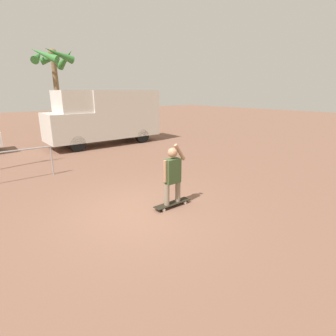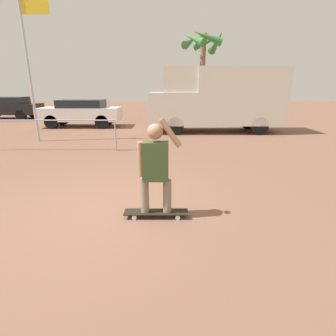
% 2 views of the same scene
% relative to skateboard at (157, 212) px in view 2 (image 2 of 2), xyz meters
% --- Properties ---
extents(ground_plane, '(80.00, 80.00, 0.00)m').
position_rel_skateboard_xyz_m(ground_plane, '(-0.85, 0.29, -0.08)').
color(ground_plane, brown).
extents(skateboard, '(1.09, 0.25, 0.10)m').
position_rel_skateboard_xyz_m(skateboard, '(0.00, 0.00, 0.00)').
color(skateboard, black).
rests_on(skateboard, ground_plane).
extents(person_skateboarder, '(0.70, 0.25, 1.58)m').
position_rel_skateboard_xyz_m(person_skateboarder, '(-0.00, -0.00, 0.86)').
color(person_skateboarder, gray).
rests_on(person_skateboarder, skateboard).
extents(camper_van, '(6.30, 2.06, 3.00)m').
position_rel_skateboard_xyz_m(camper_van, '(2.62, 9.00, 1.55)').
color(camper_van, black).
rests_on(camper_van, ground_plane).
extents(parked_car_white, '(4.33, 1.77, 1.47)m').
position_rel_skateboard_xyz_m(parked_car_white, '(-4.62, 10.71, 0.72)').
color(parked_car_white, black).
rests_on(parked_car_white, ground_plane).
extents(parked_car_black, '(4.42, 1.86, 1.49)m').
position_rel_skateboard_xyz_m(parked_car_black, '(-10.95, 14.49, 0.72)').
color(parked_car_black, black).
rests_on(parked_car_black, ground_plane).
extents(palm_tree_near_van, '(3.55, 3.62, 6.44)m').
position_rel_skateboard_xyz_m(palm_tree_near_van, '(2.99, 18.73, 5.12)').
color(palm_tree_near_van, brown).
rests_on(palm_tree_near_van, ground_plane).
extents(flagpole, '(1.10, 0.12, 5.51)m').
position_rel_skateboard_xyz_m(flagpole, '(-4.99, 6.59, 3.18)').
color(flagpole, '#B7B7BC').
rests_on(flagpole, ground_plane).
extents(plaza_railing_segment, '(4.45, 0.05, 1.08)m').
position_rel_skateboard_xyz_m(plaza_railing_segment, '(-3.81, 4.89, 0.83)').
color(plaza_railing_segment, '#99999E').
rests_on(plaza_railing_segment, ground_plane).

